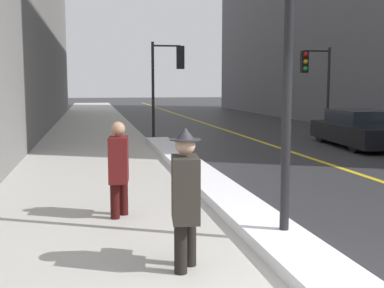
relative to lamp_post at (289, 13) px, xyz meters
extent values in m
cube|color=#B2AFA8|center=(-2.36, 13.31, -2.95)|extent=(4.00, 80.00, 0.01)
cube|color=gold|center=(3.64, 13.31, -2.95)|extent=(0.16, 80.00, 0.00)
cube|color=white|center=(-0.12, 4.41, -2.87)|extent=(0.80, 14.58, 0.17)
cylinder|color=black|center=(0.00, 0.00, -0.60)|extent=(0.12, 0.12, 4.72)
cylinder|color=black|center=(-0.03, 13.28, -1.07)|extent=(0.11, 0.11, 3.76)
cylinder|color=black|center=(0.52, 13.26, 0.66)|extent=(1.10, 0.12, 0.07)
cube|color=black|center=(1.06, 13.23, 0.21)|extent=(0.31, 0.21, 0.90)
sphere|color=red|center=(1.07, 13.35, 0.50)|extent=(0.19, 0.19, 0.19)
sphere|color=orange|center=(1.07, 13.35, 0.21)|extent=(0.19, 0.19, 0.19)
sphere|color=green|center=(1.07, 13.35, -0.08)|extent=(0.19, 0.19, 0.19)
cylinder|color=black|center=(7.31, 12.90, -1.14)|extent=(0.11, 0.11, 3.63)
cylinder|color=black|center=(6.76, 12.91, 0.52)|extent=(1.10, 0.08, 0.07)
cube|color=black|center=(6.21, 12.92, 0.07)|extent=(0.30, 0.20, 0.90)
sphere|color=red|center=(6.21, 12.80, 0.36)|extent=(0.19, 0.19, 0.19)
sphere|color=orange|center=(6.21, 12.80, 0.07)|extent=(0.19, 0.19, 0.19)
sphere|color=green|center=(6.21, 12.80, -0.21)|extent=(0.19, 0.19, 0.19)
cylinder|color=black|center=(-1.39, -0.59, -2.55)|extent=(0.14, 0.14, 0.82)
cylinder|color=black|center=(-1.53, -0.80, -2.55)|extent=(0.14, 0.14, 0.82)
cube|color=#2D2823|center=(-1.46, -0.69, -2.03)|extent=(0.35, 0.53, 0.71)
sphere|color=tan|center=(-1.46, -0.69, -1.54)|extent=(0.22, 0.22, 0.22)
cylinder|color=#28282D|center=(-1.46, -0.69, -1.48)|extent=(0.34, 0.34, 0.01)
cone|color=#28282D|center=(-1.46, -0.69, -1.42)|extent=(0.21, 0.21, 0.13)
cube|color=black|center=(-1.42, -0.35, -2.18)|extent=(0.13, 0.23, 0.28)
cylinder|color=#340C0C|center=(-1.98, 1.76, -2.55)|extent=(0.14, 0.14, 0.81)
cylinder|color=#340C0C|center=(-2.13, 1.55, -2.55)|extent=(0.14, 0.14, 0.81)
cube|color=#561414|center=(-2.05, 1.65, -2.04)|extent=(0.34, 0.52, 0.71)
sphere|color=tan|center=(-2.05, 1.65, -1.56)|extent=(0.22, 0.22, 0.22)
cube|color=black|center=(6.40, 8.89, -2.50)|extent=(2.20, 4.68, 0.60)
cube|color=black|center=(6.38, 8.78, -1.95)|extent=(1.85, 2.50, 0.49)
cylinder|color=black|center=(5.79, 10.36, -2.61)|extent=(0.30, 0.72, 0.70)
cylinder|color=black|center=(7.28, 10.21, -2.61)|extent=(0.30, 0.72, 0.70)
cylinder|color=black|center=(5.52, 7.57, -2.61)|extent=(0.30, 0.72, 0.70)
camera|label=1|loc=(-2.45, -5.77, -0.90)|focal=45.00mm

